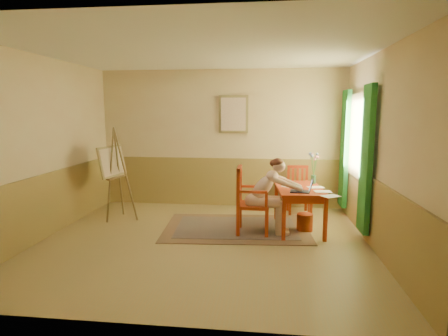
# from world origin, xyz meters

# --- Properties ---
(room) EXTENTS (5.04, 4.54, 2.84)m
(room) POSITION_xyz_m (0.00, 0.00, 1.40)
(room) COLOR tan
(room) RESTS_ON ground
(wainscot) EXTENTS (5.00, 4.50, 1.00)m
(wainscot) POSITION_xyz_m (0.00, 0.80, 0.50)
(wainscot) COLOR #9B8245
(wainscot) RESTS_ON room
(window) EXTENTS (0.12, 2.01, 2.20)m
(window) POSITION_xyz_m (2.42, 1.10, 1.35)
(window) COLOR white
(window) RESTS_ON room
(wall_portrait) EXTENTS (0.60, 0.05, 0.76)m
(wall_portrait) POSITION_xyz_m (0.25, 2.20, 1.90)
(wall_portrait) COLOR olive
(wall_portrait) RESTS_ON room
(rug) EXTENTS (2.51, 1.77, 0.02)m
(rug) POSITION_xyz_m (0.44, 0.70, 0.01)
(rug) COLOR #8C7251
(rug) RESTS_ON room
(table) EXTENTS (0.81, 1.25, 0.72)m
(table) POSITION_xyz_m (1.47, 0.74, 0.63)
(table) COLOR #BE3B17
(table) RESTS_ON room
(chair_left) EXTENTS (0.50, 0.48, 1.09)m
(chair_left) POSITION_xyz_m (0.67, 0.47, 0.54)
(chair_left) COLOR #BE3B17
(chair_left) RESTS_ON room
(chair_back) EXTENTS (0.43, 0.44, 0.91)m
(chair_back) POSITION_xyz_m (1.55, 1.81, 0.46)
(chair_back) COLOR #BE3B17
(chair_back) RESTS_ON room
(figure) EXTENTS (0.91, 0.40, 1.24)m
(figure) POSITION_xyz_m (0.96, 0.46, 0.68)
(figure) COLOR beige
(figure) RESTS_ON room
(laptop) EXTENTS (0.37, 0.24, 0.21)m
(laptop) POSITION_xyz_m (1.51, 0.38, 0.76)
(laptop) COLOR #1E2338
(laptop) RESTS_ON table
(papers) EXTENTS (0.86, 0.97, 0.00)m
(papers) POSITION_xyz_m (1.69, 0.54, 0.72)
(papers) COLOR white
(papers) RESTS_ON table
(vase) EXTENTS (0.18, 0.27, 0.54)m
(vase) POSITION_xyz_m (1.74, 1.13, 0.97)
(vase) COLOR #3F724C
(vase) RESTS_ON table
(wastebasket) EXTENTS (0.27, 0.27, 0.28)m
(wastebasket) POSITION_xyz_m (1.58, 0.71, 0.14)
(wastebasket) COLOR #C0431B
(wastebasket) RESTS_ON room
(easel) EXTENTS (0.61, 0.75, 1.68)m
(easel) POSITION_xyz_m (-1.82, 1.03, 1.00)
(easel) COLOR brown
(easel) RESTS_ON room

